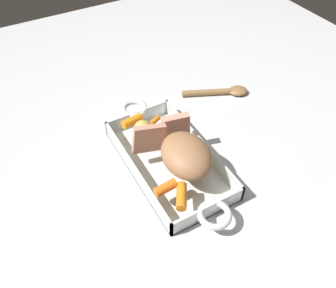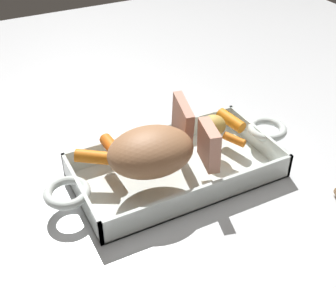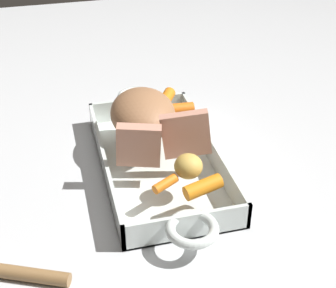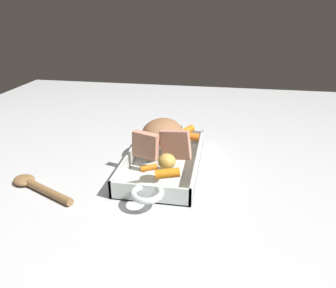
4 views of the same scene
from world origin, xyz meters
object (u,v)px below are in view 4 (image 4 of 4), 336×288
pork_roast (162,132)px  roast_slice_thick (175,145)px  baby_carrot_southwest (190,136)px  baby_carrot_short (167,173)px  roast_slice_outer (145,145)px  baby_carrot_southeast (185,131)px  serving_spoon (36,186)px  roasting_dish (164,162)px  baby_carrot_center_right (149,168)px  potato_corner (167,161)px

pork_roast → roast_slice_thick: (-0.09, -0.05, 0.00)m
pork_roast → baby_carrot_southwest: 0.09m
pork_roast → baby_carrot_short: 0.20m
roast_slice_outer → roast_slice_thick: bearing=-85.2°
roast_slice_outer → baby_carrot_southeast: (0.17, -0.09, -0.02)m
pork_roast → serving_spoon: 0.37m
baby_carrot_southeast → serving_spoon: size_ratio=0.33×
roasting_dish → roast_slice_outer: (-0.04, 0.04, 0.07)m
pork_roast → serving_spoon: pork_roast is taller
roast_slice_thick → serving_spoon: (-0.14, 0.33, -0.08)m
roast_slice_outer → baby_carrot_southwest: roast_slice_outer is taller
pork_roast → baby_carrot_center_right: size_ratio=3.52×
roast_slice_outer → baby_carrot_center_right: (-0.07, -0.03, -0.03)m
pork_roast → baby_carrot_southeast: (0.08, -0.06, -0.02)m
roast_slice_outer → serving_spoon: (-0.13, 0.25, -0.07)m
roast_slice_thick → potato_corner: size_ratio=1.75×
baby_carrot_center_right → baby_carrot_short: baby_carrot_short is taller
baby_carrot_center_right → baby_carrot_southeast: size_ratio=0.63×
roast_slice_outer → baby_carrot_southwest: 0.18m
roast_slice_outer → roasting_dish: bearing=-47.2°
roasting_dish → baby_carrot_short: 0.15m
baby_carrot_center_right → baby_carrot_southeast: (0.25, -0.06, 0.00)m
baby_carrot_southeast → serving_spoon: bearing=132.4°
baby_carrot_short → serving_spoon: baby_carrot_short is taller
pork_roast → potato_corner: (-0.15, -0.04, -0.02)m
baby_carrot_short → baby_carrot_center_right: bearing=62.7°
baby_carrot_center_right → baby_carrot_southeast: baby_carrot_southeast is taller
potato_corner → serving_spoon: potato_corner is taller
baby_carrot_center_right → roasting_dish: bearing=-8.4°
pork_roast → baby_carrot_short: (-0.19, -0.05, -0.02)m
roasting_dish → roast_slice_thick: size_ratio=6.09×
roast_slice_thick → roast_slice_outer: size_ratio=1.11×
roasting_dish → potato_corner: potato_corner is taller
roasting_dish → pork_roast: (0.06, 0.01, 0.07)m
roasting_dish → roast_slice_outer: roast_slice_outer is taller
baby_carrot_center_right → baby_carrot_southwest: (0.21, -0.08, 0.00)m
baby_carrot_short → potato_corner: size_ratio=1.31×
baby_carrot_southwest → roast_slice_outer: bearing=142.3°
roast_slice_thick → potato_corner: (-0.06, 0.01, -0.02)m
serving_spoon → baby_carrot_short: bearing=-149.8°
baby_carrot_center_right → baby_carrot_southwest: 0.22m
roast_slice_thick → pork_roast: bearing=30.8°
roasting_dish → pork_roast: pork_roast is taller
roasting_dish → potato_corner: size_ratio=10.64×
roasting_dish → baby_carrot_short: bearing=-165.6°
roast_slice_outer → baby_carrot_southwest: (0.14, -0.11, -0.02)m
pork_roast → roast_slice_thick: size_ratio=1.88×
roast_slice_outer → baby_carrot_southeast: size_ratio=1.06×
baby_carrot_southeast → baby_carrot_short: (-0.27, 0.01, 0.00)m
roasting_dish → roast_slice_outer: bearing=132.8°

